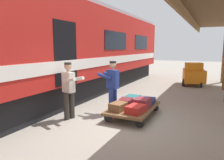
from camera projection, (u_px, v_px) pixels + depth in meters
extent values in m
plane|color=gray|center=(133.00, 124.00, 5.87)|extent=(60.00, 60.00, 0.00)
cube|color=brown|center=(173.00, 0.00, 4.96)|extent=(0.08, 18.98, 0.30)
cube|color=#B21E19|center=(30.00, 41.00, 7.14)|extent=(3.00, 21.56, 2.90)
cube|color=black|center=(34.00, 95.00, 7.43)|extent=(2.55, 20.48, 0.90)
cube|color=silver|center=(67.00, 66.00, 6.61)|extent=(0.03, 21.13, 0.36)
cube|color=black|center=(141.00, 42.00, 13.17)|extent=(0.02, 2.37, 0.84)
cube|color=black|center=(116.00, 41.00, 9.82)|extent=(0.02, 2.37, 0.84)
cube|color=black|center=(65.00, 53.00, 6.58)|extent=(0.12, 1.10, 2.00)
cube|color=brown|center=(133.00, 108.00, 6.51)|extent=(1.20, 2.04, 0.07)
cylinder|color=black|center=(140.00, 123.00, 5.60)|extent=(0.24, 0.05, 0.24)
cylinder|color=black|center=(108.00, 118.00, 6.01)|extent=(0.24, 0.05, 0.24)
cylinder|color=black|center=(155.00, 108.00, 7.05)|extent=(0.24, 0.05, 0.24)
cylinder|color=black|center=(129.00, 104.00, 7.46)|extent=(0.24, 0.05, 0.24)
cube|color=maroon|center=(142.00, 103.00, 6.36)|extent=(0.49, 0.54, 0.29)
cube|color=maroon|center=(126.00, 102.00, 6.60)|extent=(0.44, 0.56, 0.22)
cube|color=#AD231E|center=(136.00, 109.00, 5.87)|extent=(0.50, 0.62, 0.21)
cube|color=navy|center=(147.00, 101.00, 6.87)|extent=(0.49, 0.63, 0.17)
cube|color=#1E666B|center=(132.00, 99.00, 7.10)|extent=(0.49, 0.64, 0.18)
cube|color=brown|center=(118.00, 107.00, 6.10)|extent=(0.45, 0.55, 0.23)
cylinder|color=navy|center=(114.00, 100.00, 6.91)|extent=(0.16, 0.16, 0.82)
cylinder|color=navy|center=(111.00, 101.00, 6.74)|extent=(0.16, 0.16, 0.82)
cube|color=navy|center=(113.00, 79.00, 6.72)|extent=(0.39, 0.27, 0.60)
cylinder|color=tan|center=(113.00, 69.00, 6.67)|extent=(0.09, 0.09, 0.06)
sphere|color=tan|center=(113.00, 65.00, 6.64)|extent=(0.22, 0.22, 0.22)
cylinder|color=black|center=(113.00, 62.00, 6.63)|extent=(0.21, 0.21, 0.06)
cylinder|color=navy|center=(110.00, 75.00, 6.95)|extent=(0.54, 0.17, 0.21)
cylinder|color=navy|center=(104.00, 76.00, 6.69)|extent=(0.54, 0.17, 0.21)
cylinder|color=#332D28|center=(67.00, 106.00, 6.18)|extent=(0.16, 0.16, 0.82)
cylinder|color=#332D28|center=(72.00, 105.00, 6.33)|extent=(0.16, 0.16, 0.82)
cube|color=silver|center=(68.00, 82.00, 6.15)|extent=(0.40, 0.30, 0.60)
cylinder|color=tan|center=(68.00, 71.00, 6.10)|extent=(0.09, 0.09, 0.06)
sphere|color=tan|center=(68.00, 66.00, 6.07)|extent=(0.22, 0.22, 0.22)
cylinder|color=#332D28|center=(68.00, 63.00, 6.06)|extent=(0.21, 0.21, 0.06)
cylinder|color=silver|center=(69.00, 80.00, 5.87)|extent=(0.54, 0.23, 0.21)
cylinder|color=silver|center=(77.00, 79.00, 6.11)|extent=(0.54, 0.23, 0.21)
cube|color=orange|center=(194.00, 76.00, 11.85)|extent=(1.40, 1.88, 0.70)
cube|color=orange|center=(194.00, 67.00, 11.47)|extent=(1.02, 0.86, 0.50)
cylinder|color=black|center=(201.00, 84.00, 11.18)|extent=(0.12, 0.40, 0.40)
cylinder|color=black|center=(184.00, 83.00, 11.57)|extent=(0.12, 0.40, 0.40)
cylinder|color=black|center=(202.00, 81.00, 12.25)|extent=(0.12, 0.40, 0.40)
cylinder|color=black|center=(186.00, 80.00, 12.64)|extent=(0.12, 0.40, 0.40)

